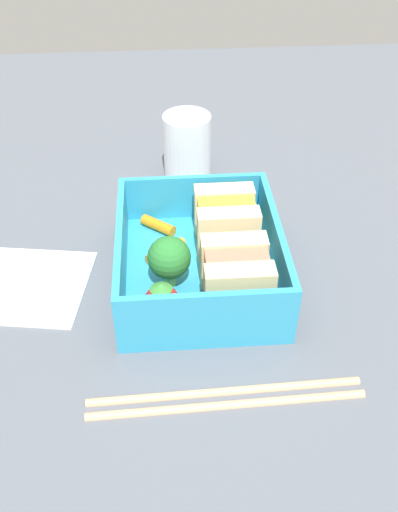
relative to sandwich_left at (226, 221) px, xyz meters
The scene contains 12 objects.
ground_plane 6.75cm from the sandwich_left, 36.27° to the right, with size 120.00×120.00×2.00cm, color #545963.
bento_tray 5.76cm from the sandwich_left, 36.27° to the right, with size 17.59×14.68×1.20cm, color #2E98C3.
bento_rim 4.90cm from the sandwich_left, 36.27° to the right, with size 17.59×14.68×4.74cm.
sandwich_left is the anchor object (origin of this frame).
sandwich_center_left 7.90cm from the sandwich_left, ahead, with size 6.03×5.79×4.88cm.
carrot_stick_far_left 7.21cm from the sandwich_left, 109.41° to the right, with size 1.10×1.10×3.70cm, color orange.
carrot_stick_left 6.48cm from the sandwich_left, 72.84° to the right, with size 1.06×1.06×4.24cm, color orange.
broccoli_floret 8.21cm from the sandwich_left, 43.62° to the right, with size 3.82×3.82×5.04cm.
strawberry_far_left 11.78cm from the sandwich_left, 33.21° to the right, with size 3.10×3.10×3.70cm.
chopstick_pair 18.21cm from the sandwich_left, ahead, with size 2.48×21.23×0.70cm.
drinking_glass 14.60cm from the sandwich_left, 168.99° to the right, with size 5.43×5.43×7.68cm, color white.
folded_napkin 19.29cm from the sandwich_left, 78.42° to the right, with size 10.27×10.29×0.40cm, color white.
Camera 1 is at (39.98, -2.98, 36.11)cm, focal length 40.00 mm.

